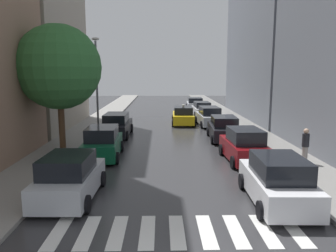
{
  "coord_description": "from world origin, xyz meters",
  "views": [
    {
      "loc": [
        -0.47,
        -6.05,
        4.82
      ],
      "look_at": [
        0.02,
        17.32,
        0.97
      ],
      "focal_mm": 35.67,
      "sensor_mm": 36.0,
      "label": 1
    }
  ],
  "objects": [
    {
      "name": "ground_plane",
      "position": [
        0.0,
        24.0,
        -0.02
      ],
      "size": [
        28.0,
        72.0,
        0.04
      ],
      "primitive_type": "cube",
      "color": "#303032"
    },
    {
      "name": "pedestrian_foreground",
      "position": [
        6.9,
        10.45,
        1.1
      ],
      "size": [
        0.36,
        0.36,
        1.8
      ],
      "rotation": [
        0.0,
        0.0,
        3.66
      ],
      "color": "gray",
      "rests_on": "sidewalk_right"
    },
    {
      "name": "parked_car_left_nearest",
      "position": [
        -3.95,
        6.16,
        0.81
      ],
      "size": [
        2.19,
        4.19,
        1.75
      ],
      "rotation": [
        0.0,
        0.0,
        1.55
      ],
      "color": "#B2B7BF",
      "rests_on": "ground"
    },
    {
      "name": "parked_car_right_nearest",
      "position": [
        3.78,
        5.56,
        0.84
      ],
      "size": [
        2.21,
        4.48,
        1.8
      ],
      "rotation": [
        0.0,
        0.0,
        1.54
      ],
      "color": "silver",
      "rests_on": "ground"
    },
    {
      "name": "street_tree_left",
      "position": [
        -6.32,
        13.45,
        5.04
      ],
      "size": [
        4.86,
        4.86,
        7.33
      ],
      "color": "#513823",
      "rests_on": "sidewalk_left"
    },
    {
      "name": "parked_car_right_fourth",
      "position": [
        3.82,
        23.38,
        0.79
      ],
      "size": [
        2.18,
        4.67,
        1.7
      ],
      "rotation": [
        0.0,
        0.0,
        1.62
      ],
      "color": "#B2B7BF",
      "rests_on": "ground"
    },
    {
      "name": "parked_car_right_third",
      "position": [
        3.94,
        17.08,
        0.79
      ],
      "size": [
        2.2,
        4.47,
        1.7
      ],
      "rotation": [
        0.0,
        0.0,
        1.53
      ],
      "color": "black",
      "rests_on": "ground"
    },
    {
      "name": "parked_car_left_second",
      "position": [
        -3.75,
        12.29,
        0.83
      ],
      "size": [
        2.11,
        4.29,
        1.79
      ],
      "rotation": [
        0.0,
        0.0,
        1.6
      ],
      "color": "#0C4C2D",
      "rests_on": "ground"
    },
    {
      "name": "building_left_mid",
      "position": [
        -11.0,
        22.63,
        10.22
      ],
      "size": [
        6.0,
        12.28,
        20.43
      ],
      "primitive_type": "cube",
      "color": "#9E9384",
      "rests_on": "ground"
    },
    {
      "name": "sidewalk_right",
      "position": [
        6.5,
        24.0,
        0.07
      ],
      "size": [
        3.0,
        72.0,
        0.15
      ],
      "primitive_type": "cube",
      "color": "gray",
      "rests_on": "ground"
    },
    {
      "name": "taxi_midroad",
      "position": [
        1.55,
        24.22,
        0.76
      ],
      "size": [
        2.19,
        4.4,
        1.81
      ],
      "rotation": [
        0.0,
        0.0,
        1.54
      ],
      "color": "yellow",
      "rests_on": "ground"
    },
    {
      "name": "sidewalk_left",
      "position": [
        -6.5,
        24.0,
        0.07
      ],
      "size": [
        3.0,
        72.0,
        0.15
      ],
      "primitive_type": "cube",
      "color": "gray",
      "rests_on": "ground"
    },
    {
      "name": "parked_car_left_third",
      "position": [
        -3.8,
        18.69,
        0.8
      ],
      "size": [
        2.13,
        4.84,
        1.72
      ],
      "rotation": [
        0.0,
        0.0,
        1.55
      ],
      "color": "black",
      "rests_on": "ground"
    },
    {
      "name": "parked_car_right_sixth",
      "position": [
        3.82,
        35.85,
        0.72
      ],
      "size": [
        2.28,
        4.5,
        1.53
      ],
      "rotation": [
        0.0,
        0.0,
        1.54
      ],
      "color": "#B2B7BF",
      "rests_on": "ground"
    },
    {
      "name": "parked_car_right_second",
      "position": [
        3.98,
        11.34,
        0.84
      ],
      "size": [
        2.14,
        4.18,
        1.81
      ],
      "rotation": [
        0.0,
        0.0,
        1.61
      ],
      "color": "maroon",
      "rests_on": "ground"
    },
    {
      "name": "parked_car_right_fifth",
      "position": [
        3.95,
        29.97,
        0.73
      ],
      "size": [
        2.13,
        4.41,
        1.54
      ],
      "rotation": [
        0.0,
        0.0,
        1.61
      ],
      "color": "silver",
      "rests_on": "ground"
    },
    {
      "name": "lamp_post_left",
      "position": [
        -5.55,
        20.62,
        4.31
      ],
      "size": [
        0.6,
        0.28,
        7.26
      ],
      "color": "#595B60",
      "rests_on": "sidewalk_left"
    },
    {
      "name": "crosswalk_stripes",
      "position": [
        -0.0,
        3.44,
        0.01
      ],
      "size": [
        7.65,
        2.2,
        0.01
      ],
      "color": "silver",
      "rests_on": "ground"
    }
  ]
}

